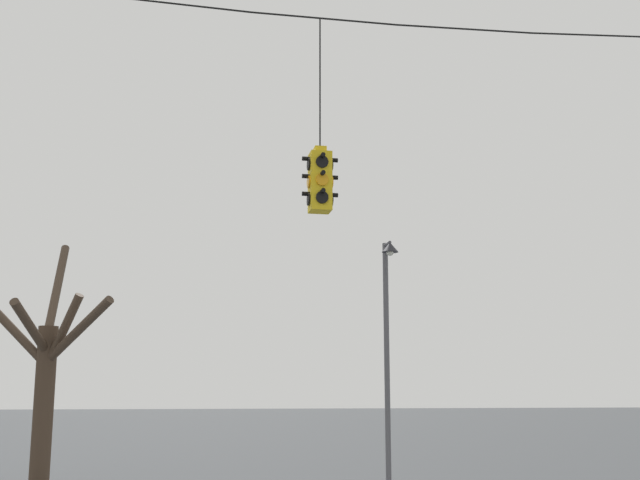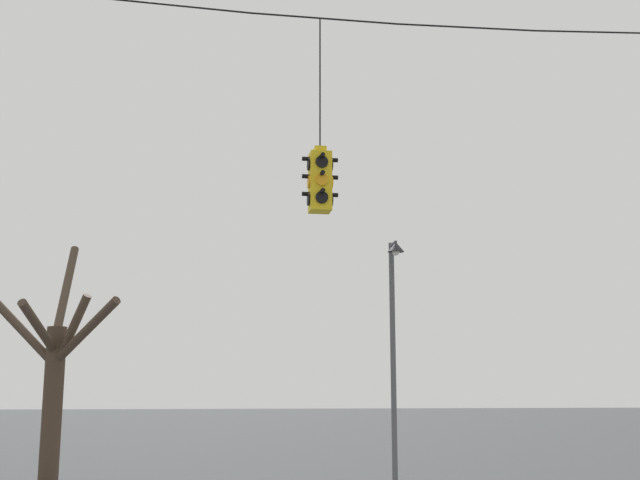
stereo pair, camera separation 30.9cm
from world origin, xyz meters
name	(u,v)px [view 2 (the right image)]	position (x,y,z in m)	size (l,w,h in m)	color
span_wire	(325,11)	(0.00, -0.02, 8.24)	(17.28, 0.03, 0.43)	black
traffic_light_over_intersection	(320,180)	(-0.09, -0.02, 5.31)	(0.58, 0.58, 3.30)	yellow
street_lamp	(394,324)	(2.36, 4.92, 3.47)	(0.37, 0.65, 5.31)	#515156
bare_tree	(54,369)	(-5.09, 6.82, 2.50)	(3.33, 3.55, 5.66)	#423326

